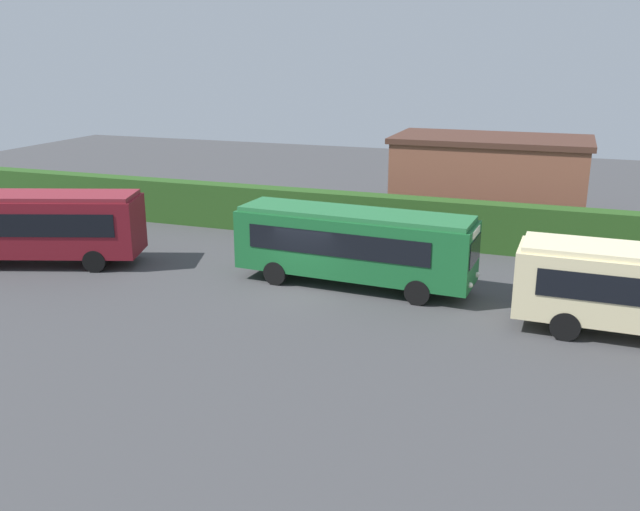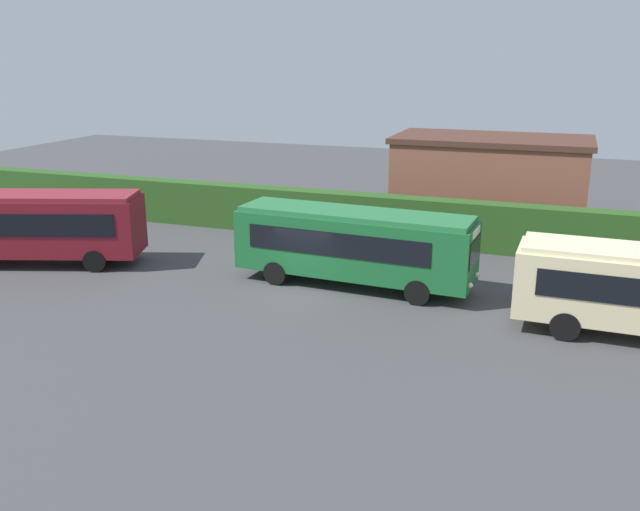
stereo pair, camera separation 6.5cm
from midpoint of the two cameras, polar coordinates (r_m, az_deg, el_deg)
ground_plane at (r=27.80m, az=-1.48°, el=-2.93°), size 85.28×85.28×0.00m
bus_maroon at (r=33.27m, az=-22.43°, el=2.46°), size 9.45×5.31×3.28m
bus_green at (r=27.85m, az=2.92°, el=1.04°), size 10.02×3.01×3.17m
person_left at (r=29.23m, az=22.67°, el=-1.18°), size 0.53×0.53×1.91m
hedge_row at (r=35.14m, az=3.54°, el=3.24°), size 54.64×1.14×2.38m
depot_building at (r=39.20m, az=14.04°, el=6.08°), size 10.53×5.79×4.89m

